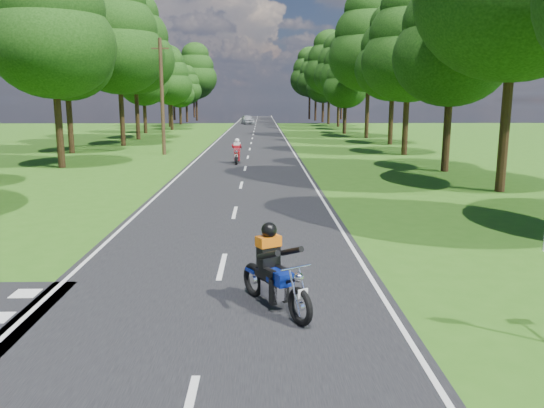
{
  "coord_description": "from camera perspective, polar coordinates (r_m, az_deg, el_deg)",
  "views": [
    {
      "loc": [
        0.93,
        -9.83,
        3.82
      ],
      "look_at": [
        1.2,
        4.0,
        1.1
      ],
      "focal_mm": 35.0,
      "sensor_mm": 36.0,
      "label": 1
    }
  ],
  "objects": [
    {
      "name": "ground",
      "position": [
        10.59,
        -6.2,
        -10.09
      ],
      "size": [
        160.0,
        160.0,
        0.0
      ],
      "primitive_type": "plane",
      "color": "#2C5F15",
      "rests_on": "ground"
    },
    {
      "name": "rider_far_red",
      "position": [
        32.45,
        -3.79,
        5.72
      ],
      "size": [
        0.63,
        1.83,
        1.51
      ],
      "primitive_type": null,
      "rotation": [
        0.0,
        0.0,
        -0.02
      ],
      "color": "#B2140D",
      "rests_on": "main_road"
    },
    {
      "name": "rider_near_blue",
      "position": [
        9.7,
        0.35,
        -6.85
      ],
      "size": [
        1.54,
        2.0,
        1.62
      ],
      "primitive_type": null,
      "rotation": [
        0.0,
        0.0,
        0.53
      ],
      "color": "navy",
      "rests_on": "main_road"
    },
    {
      "name": "distant_car",
      "position": [
        86.57,
        -2.65,
        9.08
      ],
      "size": [
        2.5,
        4.61,
        1.49
      ],
      "primitive_type": "imported",
      "rotation": [
        0.0,
        0.0,
        0.18
      ],
      "color": "silver",
      "rests_on": "main_road"
    },
    {
      "name": "telegraph_pole",
      "position": [
        38.46,
        -11.74,
        11.27
      ],
      "size": [
        1.2,
        0.26,
        8.0
      ],
      "color": "#382616",
      "rests_on": "ground"
    },
    {
      "name": "road_markings",
      "position": [
        58.1,
        -2.2,
        7.36
      ],
      "size": [
        7.4,
        140.0,
        0.01
      ],
      "color": "silver",
      "rests_on": "main_road"
    },
    {
      "name": "main_road",
      "position": [
        59.96,
        -2.04,
        7.47
      ],
      "size": [
        7.0,
        140.0,
        0.02
      ],
      "primitive_type": "cube",
      "color": "black",
      "rests_on": "ground"
    },
    {
      "name": "treeline",
      "position": [
        70.04,
        -0.75,
        14.75
      ],
      "size": [
        40.0,
        115.35,
        14.78
      ],
      "color": "black",
      "rests_on": "ground"
    }
  ]
}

